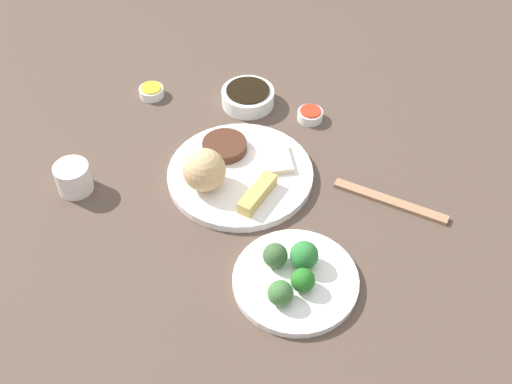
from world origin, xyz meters
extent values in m
cube|color=#4F3D33|center=(0.00, 0.00, 0.01)|extent=(2.20, 2.20, 0.02)
cylinder|color=white|center=(0.00, -0.01, 0.03)|extent=(0.28, 0.28, 0.02)
sphere|color=tan|center=(0.03, -0.08, 0.08)|extent=(0.08, 0.08, 0.08)
cube|color=tan|center=(0.07, 0.02, 0.05)|extent=(0.10, 0.09, 0.02)
cube|color=beige|center=(-0.02, 0.06, 0.04)|extent=(0.08, 0.06, 0.01)
cylinder|color=#49271A|center=(-0.07, -0.03, 0.05)|extent=(0.09, 0.09, 0.02)
cylinder|color=white|center=(0.26, 0.06, 0.03)|extent=(0.21, 0.21, 0.01)
sphere|color=#297532|center=(0.23, 0.07, 0.06)|extent=(0.05, 0.05, 0.05)
sphere|color=#246A1F|center=(0.28, 0.06, 0.05)|extent=(0.04, 0.04, 0.04)
sphere|color=#36582E|center=(0.23, 0.03, 0.06)|extent=(0.04, 0.04, 0.04)
sphere|color=#3C6835|center=(0.30, 0.02, 0.06)|extent=(0.04, 0.04, 0.04)
cylinder|color=white|center=(-0.22, 0.04, 0.04)|extent=(0.12, 0.12, 0.03)
cylinder|color=black|center=(-0.22, 0.04, 0.06)|extent=(0.09, 0.09, 0.00)
cylinder|color=white|center=(-0.28, -0.17, 0.03)|extent=(0.05, 0.05, 0.02)
cylinder|color=yellow|center=(-0.28, -0.17, 0.04)|extent=(0.04, 0.04, 0.00)
cylinder|color=white|center=(-0.15, 0.16, 0.03)|extent=(0.05, 0.05, 0.02)
cylinder|color=red|center=(-0.15, 0.16, 0.04)|extent=(0.04, 0.04, 0.00)
cylinder|color=white|center=(-0.01, -0.32, 0.05)|extent=(0.07, 0.07, 0.06)
cube|color=#9E7252|center=(0.11, 0.27, 0.02)|extent=(0.14, 0.19, 0.01)
camera|label=1|loc=(0.87, -0.09, 0.91)|focal=44.75mm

